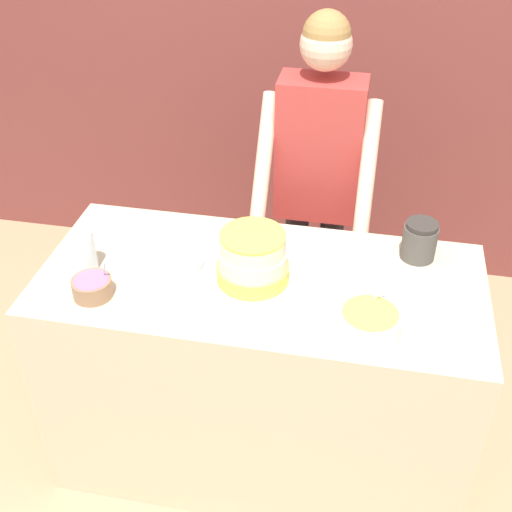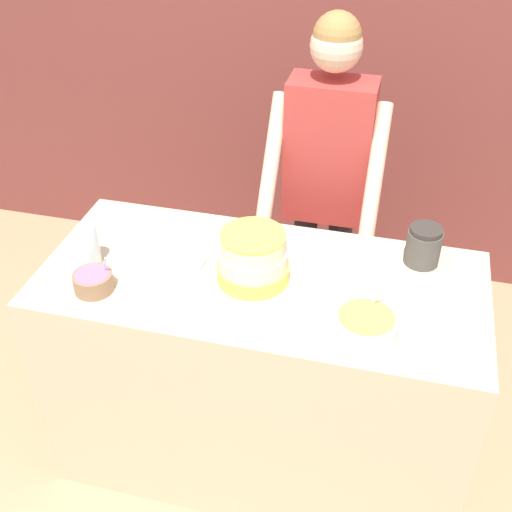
% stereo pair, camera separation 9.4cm
% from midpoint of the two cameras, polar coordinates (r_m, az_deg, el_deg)
% --- Properties ---
extents(wall_back, '(10.00, 0.05, 2.60)m').
position_cam_midpoint_polar(wall_back, '(3.40, 4.56, 18.49)').
color(wall_back, brown).
rests_on(wall_back, ground_plane).
extents(counter, '(1.56, 0.70, 0.94)m').
position_cam_midpoint_polar(counter, '(2.55, -0.72, -10.31)').
color(counter, '#C6B793').
rests_on(counter, ground_plane).
extents(person_baker, '(0.48, 0.46, 1.67)m').
position_cam_midpoint_polar(person_baker, '(2.74, 4.55, 7.90)').
color(person_baker, '#2D2D38').
rests_on(person_baker, ground_plane).
extents(cake, '(0.32, 0.32, 0.19)m').
position_cam_midpoint_polar(cake, '(2.17, -1.54, -0.40)').
color(cake, silver).
rests_on(cake, counter).
extents(frosting_bowl_purple, '(0.13, 0.13, 0.14)m').
position_cam_midpoint_polar(frosting_bowl_purple, '(2.22, -15.54, -2.66)').
color(frosting_bowl_purple, '#936B4C').
rests_on(frosting_bowl_purple, counter).
extents(frosting_bowl_yellow, '(0.20, 0.20, 0.17)m').
position_cam_midpoint_polar(frosting_bowl_yellow, '(2.01, 8.70, -5.87)').
color(frosting_bowl_yellow, white).
rests_on(frosting_bowl_yellow, counter).
extents(drinking_glass, '(0.07, 0.07, 0.16)m').
position_cam_midpoint_polar(drinking_glass, '(2.32, -16.04, 0.47)').
color(drinking_glass, silver).
rests_on(drinking_glass, counter).
extents(ceramic_plate, '(0.22, 0.22, 0.01)m').
position_cam_midpoint_polar(ceramic_plate, '(2.32, -8.48, -0.50)').
color(ceramic_plate, silver).
rests_on(ceramic_plate, counter).
extents(stoneware_jar, '(0.12, 0.12, 0.15)m').
position_cam_midpoint_polar(stoneware_jar, '(2.35, 13.23, 1.34)').
color(stoneware_jar, '#4C4742').
rests_on(stoneware_jar, counter).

